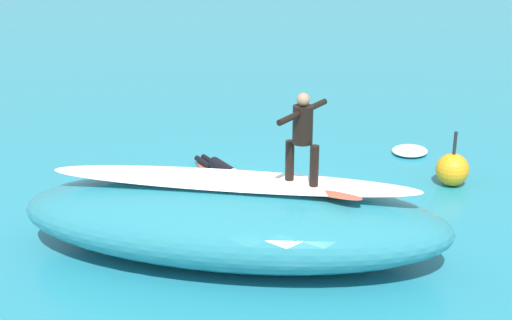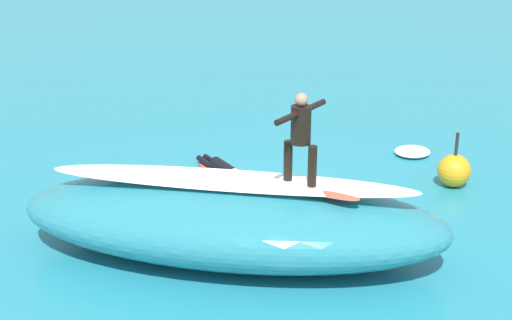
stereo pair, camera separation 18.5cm
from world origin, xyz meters
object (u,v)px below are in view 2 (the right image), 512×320
Objects in this scene: surfboard_riding at (300,185)px; surfer_riding at (301,132)px; buoy_marker at (454,170)px; surfer_paddling at (221,167)px; surfboard_paddling at (224,176)px.

surfer_riding reaches higher than surfboard_riding.
buoy_marker is at bearing -102.15° from surfer_riding.
surfboard_riding is 1.41× the size of surfer_paddling.
surfboard_paddling is 1.96× the size of buoy_marker.
surfboard_riding reaches higher than surfer_paddling.
surfboard_riding is at bearing 151.09° from surfer_riding.
surfboard_riding is 0.90m from surfer_riding.
surfer_riding is (0.00, -0.00, 0.90)m from surfboard_riding.
surfboard_paddling is (1.37, -3.79, -2.22)m from surfer_riding.
surfboard_riding reaches higher than surfboard_paddling.
surfer_riding reaches higher than buoy_marker.
buoy_marker is (-3.45, -3.25, -1.91)m from surfer_riding.
surfer_riding is at bearing -9.84° from surfer_paddling.
surfboard_riding is 4.24m from surfboard_paddling.
surfboard_riding is 1.82× the size of buoy_marker.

